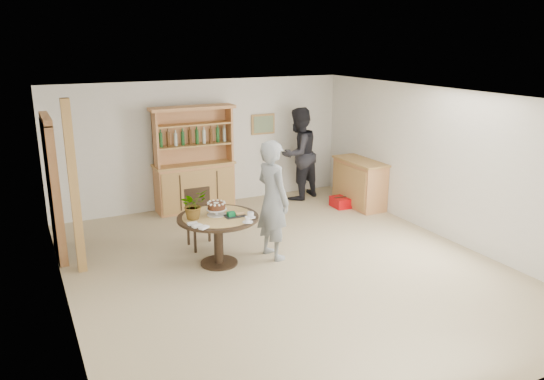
% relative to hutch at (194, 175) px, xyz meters
% --- Properties ---
extents(ground, '(7.00, 7.00, 0.00)m').
position_rel_hutch_xyz_m(ground, '(0.30, -3.24, -0.69)').
color(ground, '#C7B188').
rests_on(ground, ground).
extents(room_shell, '(6.04, 7.04, 2.52)m').
position_rel_hutch_xyz_m(room_shell, '(0.30, -3.23, 1.05)').
color(room_shell, white).
rests_on(room_shell, ground).
extents(doorway, '(0.13, 1.10, 2.18)m').
position_rel_hutch_xyz_m(doorway, '(-2.63, -1.24, 0.42)').
color(doorway, black).
rests_on(doorway, ground).
extents(pine_post, '(0.12, 0.12, 2.50)m').
position_rel_hutch_xyz_m(pine_post, '(-2.40, -2.04, 0.56)').
color(pine_post, '#B3824B').
rests_on(pine_post, ground).
extents(hutch, '(1.62, 0.54, 2.04)m').
position_rel_hutch_xyz_m(hutch, '(0.00, 0.00, 0.00)').
color(hutch, tan).
rests_on(hutch, ground).
extents(sideboard, '(0.54, 1.26, 0.94)m').
position_rel_hutch_xyz_m(sideboard, '(3.04, -1.24, -0.22)').
color(sideboard, tan).
rests_on(sideboard, ground).
extents(dining_table, '(1.20, 1.20, 0.76)m').
position_rel_hutch_xyz_m(dining_table, '(-0.52, -2.69, -0.08)').
color(dining_table, black).
rests_on(dining_table, ground).
extents(dining_chair, '(0.42, 0.42, 0.95)m').
position_rel_hutch_xyz_m(dining_chair, '(-0.52, -1.86, -0.15)').
color(dining_chair, black).
rests_on(dining_chair, ground).
extents(birthday_cake, '(0.30, 0.30, 0.20)m').
position_rel_hutch_xyz_m(birthday_cake, '(-0.52, -2.64, 0.19)').
color(birthday_cake, white).
rests_on(birthday_cake, dining_table).
extents(flower_vase, '(0.47, 0.44, 0.42)m').
position_rel_hutch_xyz_m(flower_vase, '(-0.87, -2.64, 0.28)').
color(flower_vase, '#3F7233').
rests_on(flower_vase, dining_table).
extents(gift_tray, '(0.30, 0.20, 0.08)m').
position_rel_hutch_xyz_m(gift_tray, '(-0.31, -2.82, 0.10)').
color(gift_tray, black).
rests_on(gift_tray, dining_table).
extents(coffee_cup_a, '(0.15, 0.15, 0.09)m').
position_rel_hutch_xyz_m(coffee_cup_a, '(-0.12, -2.97, 0.11)').
color(coffee_cup_a, white).
rests_on(coffee_cup_a, dining_table).
extents(coffee_cup_b, '(0.15, 0.15, 0.08)m').
position_rel_hutch_xyz_m(coffee_cup_b, '(-0.24, -3.14, 0.11)').
color(coffee_cup_b, white).
rests_on(coffee_cup_b, dining_table).
extents(napkins, '(0.24, 0.33, 0.03)m').
position_rel_hutch_xyz_m(napkins, '(-0.93, -3.01, 0.09)').
color(napkins, white).
rests_on(napkins, dining_table).
extents(teen_boy, '(0.54, 0.73, 1.83)m').
position_rel_hutch_xyz_m(teen_boy, '(0.33, -2.79, 0.23)').
color(teen_boy, gray).
rests_on(teen_boy, ground).
extents(adult_person, '(1.13, 1.02, 1.92)m').
position_rel_hutch_xyz_m(adult_person, '(2.19, -0.24, 0.27)').
color(adult_person, black).
rests_on(adult_person, ground).
extents(red_suitcase, '(0.62, 0.42, 0.21)m').
position_rel_hutch_xyz_m(red_suitcase, '(2.80, -1.17, -0.59)').
color(red_suitcase, red).
rests_on(red_suitcase, ground).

